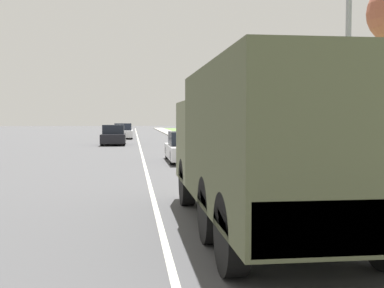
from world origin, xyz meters
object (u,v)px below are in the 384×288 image
Objects in this scene: car_nearest_ahead at (186,148)px; car_third_ahead at (123,132)px; car_second_ahead at (113,136)px; lamp_post at (340,28)px; military_truck at (265,143)px.

car_nearest_ahead is 0.96× the size of car_third_ahead.
car_second_ahead is 0.81× the size of car_third_ahead.
car_second_ahead is 0.57× the size of lamp_post.
car_nearest_ahead is 12.34m from lamp_post.
lamp_post is at bearing -76.07° from car_second_ahead.
car_second_ahead is at bearing 105.18° from car_nearest_ahead.
lamp_post reaches higher than car_second_ahead.
car_second_ahead is 27.39m from lamp_post.
car_second_ahead is at bearing -92.72° from car_third_ahead.
military_truck is 14.41m from car_nearest_ahead.
military_truck is 1.97× the size of car_second_ahead.
military_truck is at bearing -85.29° from car_third_ahead.
car_second_ahead reaches higher than car_nearest_ahead.
military_truck is 1.61× the size of car_third_ahead.
car_third_ahead is (-3.49, 26.01, 0.04)m from car_nearest_ahead.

